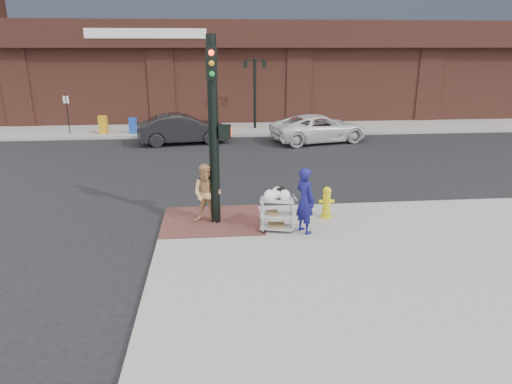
{
  "coord_description": "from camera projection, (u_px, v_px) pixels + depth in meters",
  "views": [
    {
      "loc": [
        -0.51,
        -11.18,
        4.86
      ],
      "look_at": [
        0.55,
        0.01,
        1.25
      ],
      "focal_mm": 32.0,
      "sensor_mm": 36.0,
      "label": 1
    }
  ],
  "objects": [
    {
      "name": "fire_hydrant",
      "position": [
        327.0,
        202.0,
        12.99
      ],
      "size": [
        0.43,
        0.3,
        0.92
      ],
      "color": "gold",
      "rests_on": "sidewalk_near"
    },
    {
      "name": "brick_curb_ramp",
      "position": [
        212.0,
        220.0,
        12.88
      ],
      "size": [
        2.8,
        2.4,
        0.01
      ],
      "primitive_type": "cube",
      "color": "#512926",
      "rests_on": "sidewalk_near"
    },
    {
      "name": "lamp_post",
      "position": [
        255.0,
        86.0,
        26.67
      ],
      "size": [
        1.32,
        0.22,
        4.0
      ],
      "color": "black",
      "rests_on": "sidewalk_far"
    },
    {
      "name": "ground",
      "position": [
        235.0,
        237.0,
        12.13
      ],
      "size": [
        220.0,
        220.0,
        0.0
      ],
      "primitive_type": "plane",
      "color": "black",
      "rests_on": "ground"
    },
    {
      "name": "traffic_signal_pole",
      "position": [
        214.0,
        127.0,
        11.95
      ],
      "size": [
        0.61,
        0.51,
        5.0
      ],
      "color": "black",
      "rests_on": "sidewalk_near"
    },
    {
      "name": "parking_sign",
      "position": [
        68.0,
        114.0,
        25.2
      ],
      "size": [
        0.05,
        0.05,
        2.2
      ],
      "primitive_type": "cylinder",
      "color": "black",
      "rests_on": "sidewalk_far"
    },
    {
      "name": "sidewalk_far",
      "position": [
        349.0,
        98.0,
        43.56
      ],
      "size": [
        65.0,
        36.0,
        0.15
      ],
      "primitive_type": "cube",
      "color": "gray",
      "rests_on": "ground"
    },
    {
      "name": "minivan_white",
      "position": [
        320.0,
        128.0,
        24.01
      ],
      "size": [
        5.57,
        3.56,
        1.43
      ],
      "primitive_type": "imported",
      "rotation": [
        0.0,
        0.0,
        1.82
      ],
      "color": "silver",
      "rests_on": "ground"
    },
    {
      "name": "woman_blue",
      "position": [
        305.0,
        200.0,
        11.84
      ],
      "size": [
        0.68,
        0.77,
        1.76
      ],
      "primitive_type": "imported",
      "rotation": [
        0.0,
        0.0,
        2.07
      ],
      "color": "navy",
      "rests_on": "sidewalk_near"
    },
    {
      "name": "utility_cart",
      "position": [
        277.0,
        212.0,
        12.03
      ],
      "size": [
        0.95,
        0.67,
        1.19
      ],
      "color": "#A7A7AC",
      "rests_on": "sidewalk_near"
    },
    {
      "name": "newsbox_yellow",
      "position": [
        103.0,
        125.0,
        25.51
      ],
      "size": [
        0.47,
        0.43,
        1.0
      ],
      "primitive_type": "cube",
      "rotation": [
        0.0,
        0.0,
        -0.13
      ],
      "color": "#CA9216",
      "rests_on": "sidewalk_far"
    },
    {
      "name": "pedestrian_tan",
      "position": [
        207.0,
        194.0,
        12.49
      ],
      "size": [
        0.95,
        0.82,
        1.68
      ],
      "primitive_type": "imported",
      "rotation": [
        0.0,
        0.0,
        -0.26
      ],
      "color": "tan",
      "rests_on": "sidewalk_near"
    },
    {
      "name": "newsbox_blue",
      "position": [
        133.0,
        126.0,
        25.58
      ],
      "size": [
        0.43,
        0.4,
        0.89
      ],
      "primitive_type": "cube",
      "rotation": [
        0.0,
        0.0,
        -0.18
      ],
      "color": "#1A43AD",
      "rests_on": "sidewalk_far"
    },
    {
      "name": "sedan_dark",
      "position": [
        183.0,
        129.0,
        23.56
      ],
      "size": [
        4.81,
        2.34,
        1.52
      ],
      "primitive_type": "imported",
      "rotation": [
        0.0,
        0.0,
        1.73
      ],
      "color": "black",
      "rests_on": "ground"
    }
  ]
}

